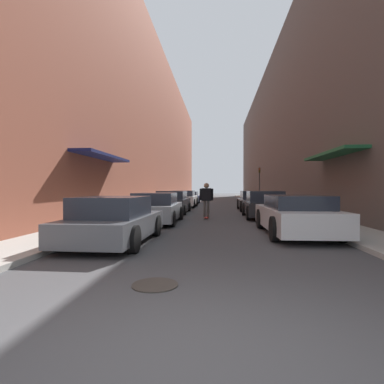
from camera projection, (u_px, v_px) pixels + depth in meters
ground at (216, 205)px, 26.46m from camera, size 132.08×132.08×0.00m
curb_strip_left at (176, 201)px, 32.83m from camera, size 1.80×60.04×0.12m
curb_strip_right at (258, 202)px, 32.04m from camera, size 1.80×60.04×0.12m
building_row_left at (150, 132)px, 32.99m from camera, size 4.90×60.04×15.49m
building_row_right at (286, 134)px, 31.70m from camera, size 4.90×60.04×14.58m
parked_car_left_0 at (114, 221)px, 8.01m from camera, size 1.93×4.04×1.25m
parked_car_left_1 at (156, 208)px, 12.74m from camera, size 1.95×4.22×1.28m
parked_car_left_2 at (173, 202)px, 17.83m from camera, size 1.86×4.55×1.32m
parked_car_left_3 at (183, 199)px, 23.70m from camera, size 2.07×4.34×1.30m
parked_car_left_4 at (190, 198)px, 28.88m from camera, size 1.85×4.00×1.17m
parked_car_right_0 at (295, 215)px, 9.45m from camera, size 2.00×4.52×1.26m
parked_car_right_1 at (264, 205)px, 14.89m from camera, size 1.96×4.07×1.34m
parked_car_right_2 at (254, 201)px, 19.83m from camera, size 2.07×4.23×1.31m
skateboarder at (206, 197)px, 14.50m from camera, size 0.66×0.78×1.73m
manhole_cover at (155, 285)px, 4.52m from camera, size 0.70×0.70×0.02m
traffic_light at (259, 181)px, 27.47m from camera, size 0.16×0.22×3.25m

